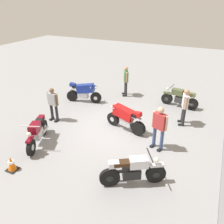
% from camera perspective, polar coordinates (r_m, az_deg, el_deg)
% --- Properties ---
extents(ground_plane, '(40.00, 40.00, 0.00)m').
position_cam_1_polar(ground_plane, '(10.28, 0.30, -4.29)').
color(ground_plane, gray).
extents(motorcycle_maroon_cruiser, '(1.98, 0.96, 1.09)m').
position_cam_1_polar(motorcycle_maroon_cruiser, '(9.56, -17.89, -4.72)').
color(motorcycle_maroon_cruiser, black).
rests_on(motorcycle_maroon_cruiser, ground).
extents(motorcycle_red_sportbike, '(0.80, 1.94, 1.14)m').
position_cam_1_polar(motorcycle_red_sportbike, '(10.01, 3.27, -1.34)').
color(motorcycle_red_sportbike, black).
rests_on(motorcycle_red_sportbike, ground).
extents(motorcycle_blue_sportbike, '(0.78, 1.94, 1.14)m').
position_cam_1_polar(motorcycle_blue_sportbike, '(12.77, -6.90, 4.97)').
color(motorcycle_blue_sportbike, black).
rests_on(motorcycle_blue_sportbike, ground).
extents(motorcycle_olive_vintage, '(0.72, 1.96, 1.07)m').
position_cam_1_polar(motorcycle_olive_vintage, '(12.65, 16.35, 3.29)').
color(motorcycle_olive_vintage, black).
rests_on(motorcycle_olive_vintage, ground).
extents(motorcycle_silver_cruiser, '(1.21, 1.84, 1.09)m').
position_cam_1_polar(motorcycle_silver_cruiser, '(7.34, 5.13, -14.13)').
color(motorcycle_silver_cruiser, black).
rests_on(motorcycle_silver_cruiser, ground).
extents(person_in_white_shirt, '(0.66, 0.41, 1.71)m').
position_cam_1_polar(person_in_white_shirt, '(10.75, 17.47, 1.73)').
color(person_in_white_shirt, '#262628').
rests_on(person_in_white_shirt, ground).
extents(person_in_red_shirt, '(0.45, 0.66, 1.76)m').
position_cam_1_polar(person_in_red_shirt, '(8.76, 11.55, -3.19)').
color(person_in_red_shirt, '#384772').
rests_on(person_in_red_shirt, ground).
extents(person_in_gray_shirt, '(0.35, 0.63, 1.61)m').
position_cam_1_polar(person_in_gray_shirt, '(10.96, -14.29, 2.25)').
color(person_in_gray_shirt, '#262628').
rests_on(person_in_gray_shirt, ground).
extents(person_in_green_shirt, '(0.62, 0.48, 1.72)m').
position_cam_1_polar(person_in_green_shirt, '(13.45, 3.44, 8.05)').
color(person_in_green_shirt, '#262628').
rests_on(person_in_green_shirt, ground).
extents(traffic_cone, '(0.36, 0.36, 0.53)m').
position_cam_1_polar(traffic_cone, '(8.65, -23.51, -11.57)').
color(traffic_cone, black).
rests_on(traffic_cone, ground).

